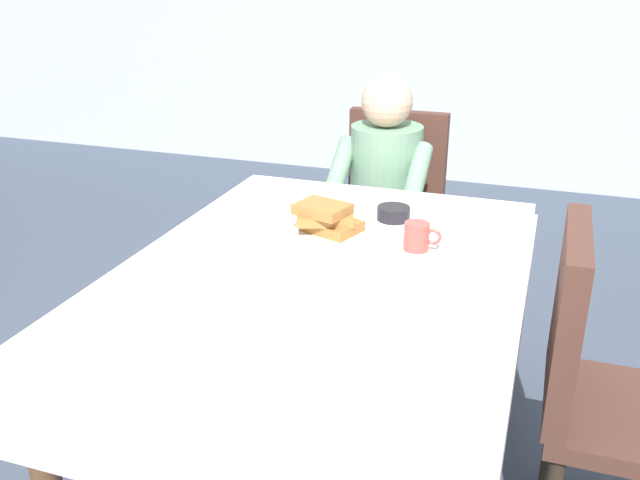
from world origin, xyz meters
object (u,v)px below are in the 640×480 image
Objects in this scene: chair_right_side at (599,378)px; spoon_near_edge at (283,274)px; breakfast_stack at (327,218)px; fork_left_of_plate at (269,231)px; chair_diner at (391,204)px; dining_table_main at (322,294)px; cup_coffee at (417,236)px; diner_person at (383,185)px; knife_right_of_plate at (384,245)px; bowl_butter at (393,213)px; plate_breakfast at (327,234)px.

chair_right_side is 0.88m from spoon_near_edge.
breakfast_stack is 1.26× the size of fork_left_of_plate.
breakfast_stack is (0.01, -0.95, 0.27)m from chair_diner.
cup_coffee is (0.23, 0.20, 0.13)m from dining_table_main.
diner_person reaches higher than dining_table_main.
knife_right_of_plate is at bearing -7.02° from breakfast_stack.
knife_right_of_plate is (0.21, -0.82, 0.07)m from diner_person.
knife_right_of_plate is at bearing -107.10° from chair_right_side.
bowl_butter is 0.42m from fork_left_of_plate.
fork_left_of_plate is (-0.19, -0.02, -0.01)m from plate_breakfast.
spoon_near_edge is at bearing -109.55° from bowl_butter.
diner_person is at bearing 90.96° from breakfast_stack.
chair_right_side is at bearing -105.38° from knife_right_of_plate.
fork_left_of_plate is 0.33m from spoon_near_edge.
chair_right_side reaches higher than spoon_near_edge.
cup_coffee reaches higher than spoon_near_edge.
knife_right_of_plate is at bearing 55.97° from dining_table_main.
cup_coffee is at bearing -85.17° from fork_left_of_plate.
cup_coffee is 0.75× the size of spoon_near_edge.
chair_right_side reaches higher than breakfast_stack.
chair_right_side is (0.77, 0.00, -0.12)m from dining_table_main.
dining_table_main is 13.85× the size of bowl_butter.
dining_table_main is at bearing -138.61° from cup_coffee.
plate_breakfast is (-0.06, 0.22, 0.10)m from dining_table_main.
diner_person is 1.33m from chair_right_side.
bowl_butter is 0.24m from knife_right_of_plate.
spoon_near_edge is at bearing -83.67° from chair_right_side.
cup_coffee reaches higher than plate_breakfast.
chair_right_side is 1.06m from fork_left_of_plate.
knife_right_of_plate and spoon_near_edge have the same top height.
chair_right_side reaches higher than fork_left_of_plate.
chair_right_side is 6.20× the size of spoon_near_edge.
fork_left_of_plate is 0.90× the size of knife_right_of_plate.
fork_left_of_plate is at bearing 77.95° from diner_person.
bowl_butter is 0.55× the size of knife_right_of_plate.
breakfast_stack is (-0.00, 0.00, 0.05)m from plate_breakfast.
breakfast_stack is 1.51× the size of spoon_near_edge.
chair_diner is at bearing -6.25° from fork_left_of_plate.
spoon_near_edge is at bearing -94.34° from plate_breakfast.
plate_breakfast is at bearing 90.94° from chair_diner.
chair_diner is at bearing 103.58° from bowl_butter.
cup_coffee is 1.03× the size of bowl_butter.
chair_diner is 1.02m from knife_right_of_plate.
breakfast_stack is at bearing 101.03° from spoon_near_edge.
fork_left_of_plate is at bearing 141.58° from dining_table_main.
diner_person is 5.60× the size of knife_right_of_plate.
plate_breakfast is (0.02, -0.95, 0.22)m from chair_diner.
spoon_near_edge is (-0.21, -0.29, 0.00)m from knife_right_of_plate.
chair_diner is 0.83× the size of diner_person.
dining_table_main is 0.78m from chair_right_side.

